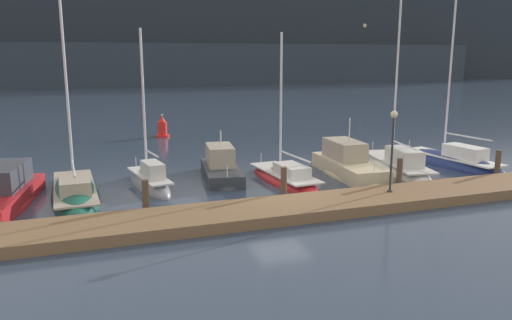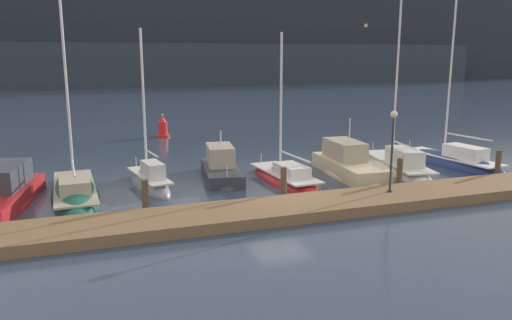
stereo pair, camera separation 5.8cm
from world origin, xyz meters
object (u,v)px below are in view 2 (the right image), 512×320
(sailboat_berth_3, at_px, (150,184))
(sailboat_berth_5, at_px, (285,179))
(motorboat_berth_1, at_px, (2,201))
(motorboat_berth_4, at_px, (221,172))
(sailboat_berth_7, at_px, (397,167))
(sailboat_berth_2, at_px, (75,195))
(motorboat_berth_6, at_px, (348,170))
(channel_buoy, at_px, (163,128))
(sailboat_berth_8, at_px, (452,164))
(dock_lamppost, at_px, (393,138))

(sailboat_berth_3, bearing_deg, sailboat_berth_5, -10.04)
(motorboat_berth_1, height_order, motorboat_berth_4, motorboat_berth_1)
(sailboat_berth_3, relative_size, sailboat_berth_7, 0.71)
(sailboat_berth_2, relative_size, motorboat_berth_4, 1.74)
(sailboat_berth_2, height_order, motorboat_berth_6, sailboat_berth_2)
(sailboat_berth_5, bearing_deg, motorboat_berth_1, -179.63)
(sailboat_berth_3, xyz_separation_m, channel_buoy, (3.08, 15.54, 0.54))
(sailboat_berth_5, bearing_deg, sailboat_berth_7, 2.95)
(sailboat_berth_3, height_order, channel_buoy, sailboat_berth_3)
(motorboat_berth_6, xyz_separation_m, channel_buoy, (-7.56, 16.63, 0.37))
(motorboat_berth_1, xyz_separation_m, channel_buoy, (9.61, 16.83, 0.40))
(motorboat_berth_6, relative_size, sailboat_berth_8, 0.57)
(sailboat_berth_2, relative_size, sailboat_berth_5, 1.22)
(sailboat_berth_3, bearing_deg, motorboat_berth_1, -168.78)
(motorboat_berth_6, bearing_deg, sailboat_berth_7, 4.28)
(sailboat_berth_3, bearing_deg, sailboat_berth_2, -168.94)
(sailboat_berth_2, xyz_separation_m, dock_lamppost, (13.44, -5.42, 2.84))
(sailboat_berth_5, bearing_deg, motorboat_berth_4, 147.67)
(motorboat_berth_4, height_order, sailboat_berth_5, sailboat_berth_5)
(sailboat_berth_2, relative_size, dock_lamppost, 2.72)
(sailboat_berth_8, bearing_deg, motorboat_berth_4, 173.13)
(sailboat_berth_2, distance_m, motorboat_berth_6, 14.19)
(sailboat_berth_8, distance_m, channel_buoy, 22.12)
(sailboat_berth_5, distance_m, sailboat_berth_8, 10.91)
(sailboat_berth_5, bearing_deg, channel_buoy, 102.63)
(motorboat_berth_4, height_order, motorboat_berth_6, motorboat_berth_6)
(motorboat_berth_1, distance_m, motorboat_berth_6, 17.18)
(dock_lamppost, bearing_deg, motorboat_berth_4, 131.62)
(sailboat_berth_3, bearing_deg, sailboat_berth_7, -3.45)
(motorboat_berth_6, bearing_deg, motorboat_berth_1, -179.32)
(sailboat_berth_7, xyz_separation_m, dock_lamppost, (-4.07, -5.27, 2.76))
(sailboat_berth_2, xyz_separation_m, sailboat_berth_3, (3.54, 0.69, 0.05))
(motorboat_berth_4, height_order, sailboat_berth_7, sailboat_berth_7)
(motorboat_berth_1, xyz_separation_m, motorboat_berth_4, (10.42, 1.95, 0.02))
(sailboat_berth_5, relative_size, sailboat_berth_8, 0.70)
(motorboat_berth_4, relative_size, motorboat_berth_6, 0.87)
(motorboat_berth_1, height_order, motorboat_berth_6, motorboat_berth_6)
(sailboat_berth_7, height_order, sailboat_berth_8, sailboat_berth_7)
(channel_buoy, xyz_separation_m, dock_lamppost, (6.82, -21.65, 2.25))
(sailboat_berth_2, xyz_separation_m, sailboat_berth_8, (21.28, -0.32, 0.04))
(sailboat_berth_3, bearing_deg, motorboat_berth_6, -5.85)
(motorboat_berth_1, xyz_separation_m, sailboat_berth_7, (20.50, 0.45, -0.11))
(motorboat_berth_4, bearing_deg, sailboat_berth_2, -169.71)
(sailboat_berth_5, bearing_deg, sailboat_berth_8, 1.04)
(sailboat_berth_3, relative_size, motorboat_berth_6, 1.30)
(motorboat_berth_1, xyz_separation_m, sailboat_berth_3, (6.53, 1.30, -0.14))
(sailboat_berth_7, distance_m, dock_lamppost, 7.21)
(sailboat_berth_2, height_order, channel_buoy, sailboat_berth_2)
(motorboat_berth_1, relative_size, sailboat_berth_7, 0.63)
(channel_buoy, relative_size, dock_lamppost, 0.51)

